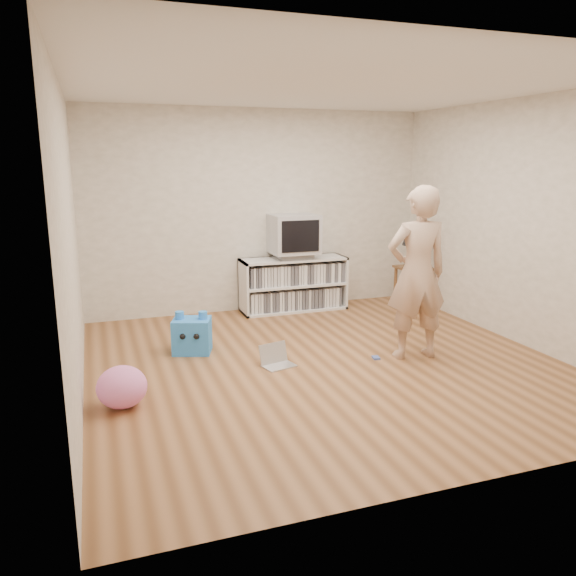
# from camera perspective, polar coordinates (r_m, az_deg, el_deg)

# --- Properties ---
(ground) EXTENTS (4.50, 4.50, 0.00)m
(ground) POSITION_cam_1_polar(r_m,az_deg,el_deg) (5.59, 3.80, -7.62)
(ground) COLOR brown
(ground) RESTS_ON ground
(walls) EXTENTS (4.52, 4.52, 2.60)m
(walls) POSITION_cam_1_polar(r_m,az_deg,el_deg) (5.28, 4.00, 5.71)
(walls) COLOR #BDB6A6
(walls) RESTS_ON ground
(ceiling) EXTENTS (4.50, 4.50, 0.01)m
(ceiling) POSITION_cam_1_polar(r_m,az_deg,el_deg) (5.28, 4.24, 19.85)
(ceiling) COLOR white
(ceiling) RESTS_ON walls
(media_unit) EXTENTS (1.40, 0.45, 0.70)m
(media_unit) POSITION_cam_1_polar(r_m,az_deg,el_deg) (7.46, 0.51, 0.43)
(media_unit) COLOR white
(media_unit) RESTS_ON ground
(dvd_deck) EXTENTS (0.45, 0.35, 0.07)m
(dvd_deck) POSITION_cam_1_polar(r_m,az_deg,el_deg) (7.37, 0.55, 3.33)
(dvd_deck) COLOR gray
(dvd_deck) RESTS_ON media_unit
(crt_tv) EXTENTS (0.60, 0.53, 0.50)m
(crt_tv) POSITION_cam_1_polar(r_m,az_deg,el_deg) (7.32, 0.57, 5.53)
(crt_tv) COLOR #B0B0B5
(crt_tv) RESTS_ON dvd_deck
(side_table) EXTENTS (0.42, 0.42, 0.55)m
(side_table) POSITION_cam_1_polar(r_m,az_deg,el_deg) (7.79, 12.60, 1.16)
(side_table) COLOR brown
(side_table) RESTS_ON ground
(table_lamp) EXTENTS (0.34, 0.34, 0.52)m
(table_lamp) POSITION_cam_1_polar(r_m,az_deg,el_deg) (7.70, 12.79, 4.98)
(table_lamp) COLOR #333333
(table_lamp) RESTS_ON side_table
(person) EXTENTS (0.67, 0.48, 1.73)m
(person) POSITION_cam_1_polar(r_m,az_deg,el_deg) (5.67, 12.96, 1.44)
(person) COLOR tan
(person) RESTS_ON ground
(laptop) EXTENTS (0.35, 0.31, 0.21)m
(laptop) POSITION_cam_1_polar(r_m,az_deg,el_deg) (5.51, -1.21, -7.28)
(laptop) COLOR silver
(laptop) RESTS_ON ground
(playing_cards) EXTENTS (0.08, 0.10, 0.02)m
(playing_cards) POSITION_cam_1_polar(r_m,az_deg,el_deg) (5.77, 8.92, -7.01)
(playing_cards) COLOR #4864C2
(playing_cards) RESTS_ON ground
(plush_blue) EXTENTS (0.46, 0.41, 0.44)m
(plush_blue) POSITION_cam_1_polar(r_m,az_deg,el_deg) (5.91, -9.73, -4.73)
(plush_blue) COLOR #2A88FF
(plush_blue) RESTS_ON ground
(plush_pink) EXTENTS (0.49, 0.49, 0.34)m
(plush_pink) POSITION_cam_1_polar(r_m,az_deg,el_deg) (4.78, -16.53, -9.62)
(plush_pink) COLOR #F57BCC
(plush_pink) RESTS_ON ground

